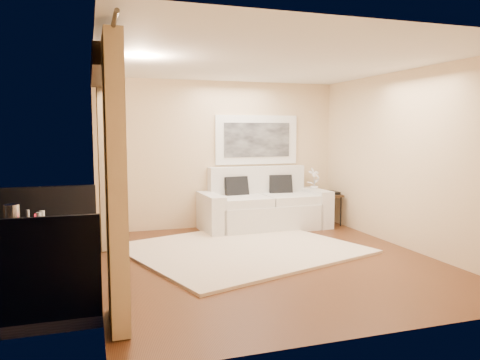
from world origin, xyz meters
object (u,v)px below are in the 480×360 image
ice_bucket (12,213)px  bistro_table (29,229)px  sofa (263,207)px  orchid (314,181)px  side_table (325,197)px

ice_bucket → bistro_table: bearing=-33.5°
bistro_table → ice_bucket: size_ratio=3.62×
sofa → orchid: (1.06, 0.03, 0.44)m
side_table → bistro_table: size_ratio=0.84×
side_table → bistro_table: 5.33m
sofa → orchid: 1.15m
bistro_table → ice_bucket: 0.30m
orchid → ice_bucket: bearing=-158.4°
sofa → bistro_table: bearing=-153.2°
sofa → ice_bucket: 4.40m
sofa → bistro_table: (-3.73, -2.08, 0.24)m
orchid → ice_bucket: (-4.98, -1.98, -0.02)m
bistro_table → ice_bucket: ice_bucket is taller
orchid → bistro_table: bearing=-156.3°
sofa → side_table: 1.24m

